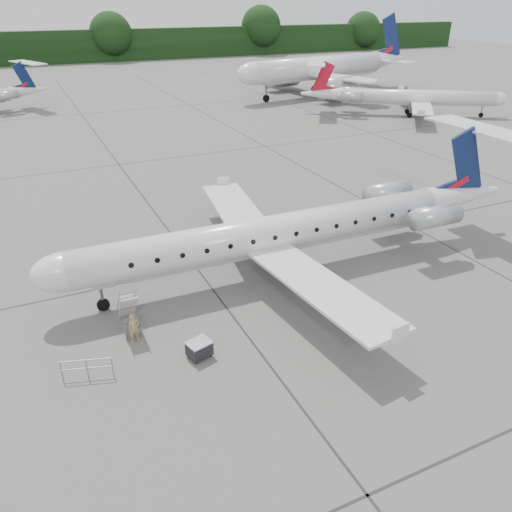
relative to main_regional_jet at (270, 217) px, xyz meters
name	(u,v)px	position (x,y,z in m)	size (l,w,h in m)	color
ground	(357,306)	(2.76, -5.35, -3.82)	(320.00, 320.00, 0.00)	slate
treeline	(68,47)	(2.76, 124.65, 0.18)	(260.00, 4.00, 8.00)	black
main_regional_jet	(270,217)	(0.00, 0.00, 0.00)	(29.76, 21.42, 7.63)	silver
airstair	(128,308)	(-9.05, -2.04, -2.62)	(0.85, 2.24, 2.39)	silver
passenger	(134,328)	(-9.08, -3.31, -3.03)	(0.58, 0.38, 1.58)	#958051
safety_railing	(87,369)	(-11.61, -5.11, -3.32)	(2.20, 0.08, 1.00)	gray
baggage_cart	(199,349)	(-6.58, -5.81, -3.36)	(1.05, 0.85, 0.91)	black
bg_narrowbody	(319,57)	(36.36, 54.34, 2.58)	(35.61, 25.64, 12.78)	silver
bg_regional_right	(419,90)	(40.35, 33.36, -0.21)	(27.46, 19.77, 7.20)	silver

